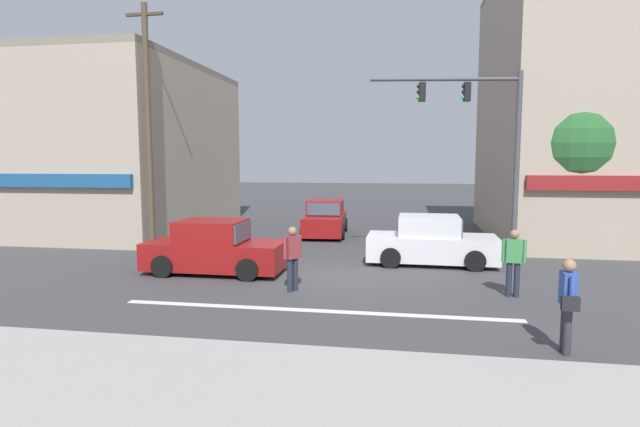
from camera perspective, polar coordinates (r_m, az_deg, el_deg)
The scene contains 13 objects.
ground_plane at distance 14.71m, azimuth 1.81°, elevation -7.08°, with size 120.00×120.00×0.00m, color #3D3D3F.
lane_marking_stripe at distance 11.37m, azimuth -0.58°, elevation -11.03°, with size 9.00×0.24×0.01m, color silver.
sidewalk_curb at distance 6.84m, azimuth -8.49°, elevation -22.54°, with size 40.00×5.00×0.16m, color #9E9993.
building_left_block at distance 27.19m, azimuth -24.15°, elevation 6.79°, with size 10.87×11.59×7.88m.
street_tree at distance 20.36m, azimuth 26.52°, elevation 7.05°, with size 3.68×3.68×5.77m.
utility_pole_near_left at distance 19.62m, azimuth -19.03°, elevation 9.52°, with size 1.40×0.22×8.97m.
traffic_light_mast at distance 17.25m, azimuth 18.60°, elevation 8.51°, with size 4.86×0.78×6.20m.
sedan_crossing_rightbound at distance 22.47m, azimuth 0.60°, elevation -0.67°, with size 2.08×4.20×1.58m.
sedan_crossing_leftbound at distance 16.55m, azimuth 12.57°, elevation -3.24°, with size 4.13×1.95×1.58m.
sedan_crossing_center at distance 15.24m, azimuth -11.97°, elevation -4.02°, with size 4.11×1.90×1.58m.
pedestrian_foreground_with_bag at distance 9.69m, azimuth 26.46°, elevation -8.88°, with size 0.31×0.67×1.67m.
pedestrian_mid_crossing at distance 12.80m, azimuth -3.16°, elevation -4.73°, with size 0.40×0.46×1.67m.
pedestrian_far_side at distance 13.15m, azimuth 21.26°, elevation -4.85°, with size 0.56×0.27×1.67m.
Camera 1 is at (1.89, -14.20, 3.35)m, focal length 28.00 mm.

